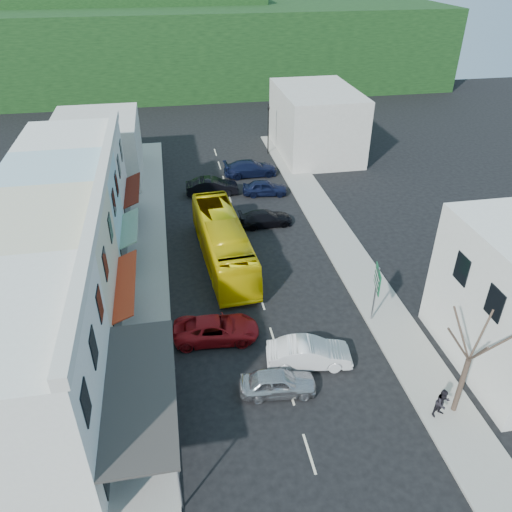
{
  "coord_description": "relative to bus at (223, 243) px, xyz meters",
  "views": [
    {
      "loc": [
        -5.05,
        -22.04,
        20.13
      ],
      "look_at": [
        0.0,
        6.0,
        2.2
      ],
      "focal_mm": 35.0,
      "sensor_mm": 36.0,
      "label": 1
    }
  ],
  "objects": [
    {
      "name": "car_black_far",
      "position": [
        0.38,
        11.81,
        -0.85
      ],
      "size": [
        4.45,
        1.92,
        1.4
      ],
      "primitive_type": "imported",
      "rotation": [
        0.0,
        0.0,
        1.54
      ],
      "color": "black",
      "rests_on": "ground"
    },
    {
      "name": "street_tree",
      "position": [
        9.71,
        -16.02,
        1.98
      ],
      "size": [
        3.66,
        3.66,
        7.06
      ],
      "primitive_type": null,
      "rotation": [
        0.0,
        0.0,
        0.35
      ],
      "color": "#35281F",
      "rests_on": "ground"
    },
    {
      "name": "distant_block_left",
      "position": [
        -10.13,
        17.86,
        1.45
      ],
      "size": [
        8.0,
        10.0,
        6.0
      ],
      "primitive_type": "cube",
      "color": "#B7B2A8",
      "rests_on": "ground"
    },
    {
      "name": "car_navy_far",
      "position": [
        4.69,
        15.62,
        -0.85
      ],
      "size": [
        4.57,
        2.02,
        1.4
      ],
      "primitive_type": "imported",
      "rotation": [
        0.0,
        0.0,
        1.61
      ],
      "color": "black",
      "rests_on": "ground"
    },
    {
      "name": "traffic_signal",
      "position": [
        7.67,
        21.47,
        1.22
      ],
      "size": [
        1.34,
        1.5,
        5.54
      ],
      "primitive_type": null,
      "rotation": [
        0.0,
        0.0,
        3.54
      ],
      "color": "black",
      "rests_on": "ground"
    },
    {
      "name": "sidewalk_left",
      "position": [
        -5.63,
        0.86,
        -1.48
      ],
      "size": [
        3.0,
        52.0,
        0.15
      ],
      "primitive_type": "cube",
      "color": "gray",
      "rests_on": "ground"
    },
    {
      "name": "ground",
      "position": [
        1.87,
        -9.14,
        -1.55
      ],
      "size": [
        120.0,
        120.0,
        0.0
      ],
      "primitive_type": "plane",
      "color": "black",
      "rests_on": "ground"
    },
    {
      "name": "car_black_near",
      "position": [
        4.15,
        4.97,
        -0.85
      ],
      "size": [
        4.59,
        2.06,
        1.4
      ],
      "primitive_type": "imported",
      "rotation": [
        0.0,
        0.0,
        1.62
      ],
      "color": "black",
      "rests_on": "ground"
    },
    {
      "name": "distant_block_right",
      "position": [
        12.87,
        20.86,
        1.95
      ],
      "size": [
        8.0,
        12.0,
        7.0
      ],
      "primitive_type": "cube",
      "color": "#B7B2A8",
      "rests_on": "ground"
    },
    {
      "name": "pedestrian_left",
      "position": [
        -6.08,
        -8.81,
        -0.55
      ],
      "size": [
        0.58,
        0.7,
        1.7
      ],
      "primitive_type": "imported",
      "rotation": [
        0.0,
        0.0,
        1.23
      ],
      "color": "black",
      "rests_on": "sidewalk_left"
    },
    {
      "name": "hillside",
      "position": [
        0.42,
        55.95,
        5.18
      ],
      "size": [
        80.0,
        26.0,
        14.0
      ],
      "color": "black",
      "rests_on": "ground"
    },
    {
      "name": "sidewalk_right",
      "position": [
        9.37,
        0.86,
        -1.48
      ],
      "size": [
        3.0,
        52.0,
        0.15
      ],
      "primitive_type": "cube",
      "color": "gray",
      "rests_on": "ground"
    },
    {
      "name": "pedestrian_right",
      "position": [
        8.83,
        -16.22,
        -0.55
      ],
      "size": [
        0.78,
        0.59,
        1.7
      ],
      "primitive_type": "imported",
      "rotation": [
        0.0,
        0.0,
        0.23
      ],
      "color": "black",
      "rests_on": "sidewalk_right"
    },
    {
      "name": "car_silver",
      "position": [
        1.23,
        -13.2,
        -0.85
      ],
      "size": [
        4.56,
        2.22,
        1.4
      ],
      "primitive_type": "imported",
      "rotation": [
        0.0,
        0.0,
        1.47
      ],
      "color": "#A9A9AE",
      "rests_on": "ground"
    },
    {
      "name": "shopfront_row",
      "position": [
        -10.62,
        -4.14,
        2.45
      ],
      "size": [
        8.25,
        30.0,
        8.0
      ],
      "color": "silver",
      "rests_on": "ground"
    },
    {
      "name": "bus",
      "position": [
        0.0,
        0.0,
        0.0
      ],
      "size": [
        3.3,
        11.75,
        3.1
      ],
      "primitive_type": "imported",
      "rotation": [
        0.0,
        0.0,
        0.07
      ],
      "color": "#E0C208",
      "rests_on": "ground"
    },
    {
      "name": "car_navy_mid",
      "position": [
        5.24,
        10.87,
        -0.85
      ],
      "size": [
        4.58,
        2.3,
        1.4
      ],
      "primitive_type": "imported",
      "rotation": [
        0.0,
        0.0,
        1.45
      ],
      "color": "black",
      "rests_on": "ground"
    },
    {
      "name": "car_red",
      "position": [
        -1.47,
        -8.4,
        -0.85
      ],
      "size": [
        4.72,
        2.21,
        1.4
      ],
      "primitive_type": "imported",
      "rotation": [
        0.0,
        0.0,
        1.5
      ],
      "color": "maroon",
      "rests_on": "ground"
    },
    {
      "name": "car_white",
      "position": [
        3.37,
        -11.45,
        -0.85
      ],
      "size": [
        4.6,
        2.38,
        1.4
      ],
      "primitive_type": "imported",
      "rotation": [
        0.0,
        0.0,
        1.43
      ],
      "color": "silver",
      "rests_on": "ground"
    },
    {
      "name": "direction_sign",
      "position": [
        8.27,
        -8.47,
        0.43
      ],
      "size": [
        1.02,
        1.87,
        3.95
      ],
      "primitive_type": null,
      "rotation": [
        0.0,
        0.0,
        -0.24
      ],
      "color": "#0E542D",
      "rests_on": "ground"
    }
  ]
}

